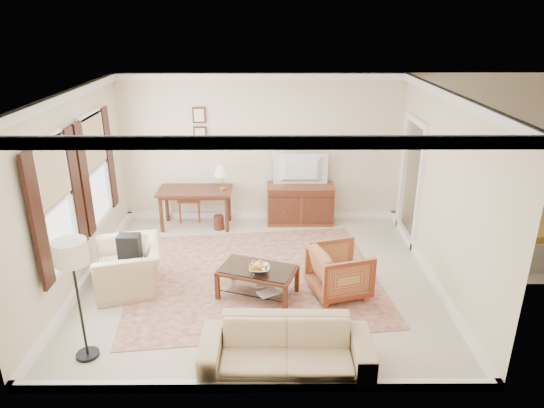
{
  "coord_description": "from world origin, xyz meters",
  "views": [
    {
      "loc": [
        0.16,
        -6.73,
        3.91
      ],
      "look_at": [
        0.2,
        0.3,
        1.15
      ],
      "focal_mm": 32.0,
      "sensor_mm": 36.0,
      "label": 1
    }
  ],
  "objects_px": {
    "club_armchair": "(128,260)",
    "sofa": "(286,341)",
    "writing_desk": "(195,195)",
    "striped_armchair": "(339,269)",
    "tv": "(301,160)",
    "sideboard": "(300,204)",
    "coffee_table": "(258,275)"
  },
  "relations": [
    {
      "from": "club_armchair",
      "to": "sofa",
      "type": "xyz_separation_m",
      "value": [
        2.32,
        -1.84,
        -0.08
      ]
    },
    {
      "from": "writing_desk",
      "to": "striped_armchair",
      "type": "relative_size",
      "value": 1.72
    },
    {
      "from": "tv",
      "to": "striped_armchair",
      "type": "height_order",
      "value": "tv"
    },
    {
      "from": "sideboard",
      "to": "coffee_table",
      "type": "distance_m",
      "value": 2.84
    },
    {
      "from": "sideboard",
      "to": "tv",
      "type": "bearing_deg",
      "value": -90.0
    },
    {
      "from": "coffee_table",
      "to": "striped_armchair",
      "type": "relative_size",
      "value": 1.53
    },
    {
      "from": "striped_armchair",
      "to": "sofa",
      "type": "height_order",
      "value": "striped_armchair"
    },
    {
      "from": "sideboard",
      "to": "sofa",
      "type": "relative_size",
      "value": 0.65
    },
    {
      "from": "coffee_table",
      "to": "club_armchair",
      "type": "height_order",
      "value": "club_armchair"
    },
    {
      "from": "coffee_table",
      "to": "sofa",
      "type": "distance_m",
      "value": 1.63
    },
    {
      "from": "coffee_table",
      "to": "writing_desk",
      "type": "bearing_deg",
      "value": 116.28
    },
    {
      "from": "sideboard",
      "to": "club_armchair",
      "type": "bearing_deg",
      "value": -137.84
    },
    {
      "from": "sofa",
      "to": "club_armchair",
      "type": "bearing_deg",
      "value": 142.64
    },
    {
      "from": "coffee_table",
      "to": "club_armchair",
      "type": "relative_size",
      "value": 1.15
    },
    {
      "from": "club_armchair",
      "to": "striped_armchair",
      "type": "bearing_deg",
      "value": 71.84
    },
    {
      "from": "writing_desk",
      "to": "sofa",
      "type": "xyz_separation_m",
      "value": [
        1.63,
        -4.15,
        -0.27
      ]
    },
    {
      "from": "sideboard",
      "to": "sofa",
      "type": "height_order",
      "value": "sideboard"
    },
    {
      "from": "striped_armchair",
      "to": "club_armchair",
      "type": "height_order",
      "value": "club_armchair"
    },
    {
      "from": "coffee_table",
      "to": "sofa",
      "type": "height_order",
      "value": "sofa"
    },
    {
      "from": "tv",
      "to": "sofa",
      "type": "bearing_deg",
      "value": 84.45
    },
    {
      "from": "coffee_table",
      "to": "striped_armchair",
      "type": "xyz_separation_m",
      "value": [
        1.21,
        0.08,
        0.05
      ]
    },
    {
      "from": "writing_desk",
      "to": "club_armchair",
      "type": "relative_size",
      "value": 1.3
    },
    {
      "from": "sofa",
      "to": "sideboard",
      "type": "bearing_deg",
      "value": 85.53
    },
    {
      "from": "striped_armchair",
      "to": "club_armchair",
      "type": "distance_m",
      "value": 3.17
    },
    {
      "from": "sideboard",
      "to": "tv",
      "type": "distance_m",
      "value": 0.9
    },
    {
      "from": "sofa",
      "to": "coffee_table",
      "type": "bearing_deg",
      "value": 104.05
    },
    {
      "from": "writing_desk",
      "to": "club_armchair",
      "type": "xyz_separation_m",
      "value": [
        -0.69,
        -2.31,
        -0.19
      ]
    },
    {
      "from": "sideboard",
      "to": "club_armchair",
      "type": "height_order",
      "value": "club_armchair"
    },
    {
      "from": "writing_desk",
      "to": "sideboard",
      "type": "distance_m",
      "value": 2.07
    },
    {
      "from": "writing_desk",
      "to": "tv",
      "type": "xyz_separation_m",
      "value": [
        2.05,
        0.15,
        0.64
      ]
    },
    {
      "from": "writing_desk",
      "to": "sofa",
      "type": "distance_m",
      "value": 4.46
    },
    {
      "from": "coffee_table",
      "to": "club_armchair",
      "type": "xyz_separation_m",
      "value": [
        -1.95,
        0.25,
        0.12
      ]
    }
  ]
}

